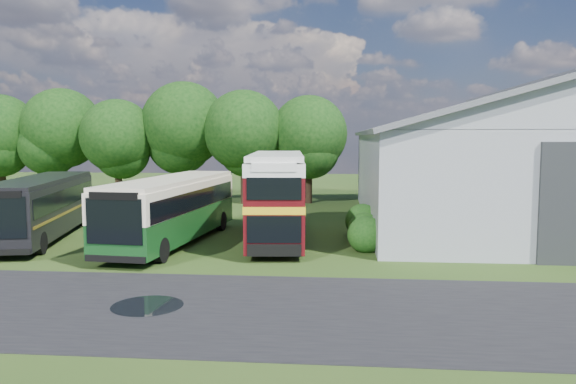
# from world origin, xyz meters

# --- Properties ---
(ground) EXTENTS (120.00, 120.00, 0.00)m
(ground) POSITION_xyz_m (0.00, 0.00, 0.00)
(ground) COLOR #213C13
(ground) RESTS_ON ground
(asphalt_road) EXTENTS (60.00, 8.00, 0.02)m
(asphalt_road) POSITION_xyz_m (3.00, -3.00, 0.00)
(asphalt_road) COLOR black
(asphalt_road) RESTS_ON ground
(puddle) EXTENTS (2.20, 2.20, 0.01)m
(puddle) POSITION_xyz_m (-1.50, -3.00, 0.00)
(puddle) COLOR black
(puddle) RESTS_ON ground
(storage_shed) EXTENTS (18.80, 24.80, 8.15)m
(storage_shed) POSITION_xyz_m (15.00, 15.98, 4.17)
(storage_shed) COLOR gray
(storage_shed) RESTS_ON ground
(tree_far_left) EXTENTS (6.12, 6.12, 8.64)m
(tree_far_left) POSITION_xyz_m (-23.00, 24.00, 5.56)
(tree_far_left) COLOR black
(tree_far_left) RESTS_ON ground
(tree_left_a) EXTENTS (6.46, 6.46, 9.12)m
(tree_left_a) POSITION_xyz_m (-18.00, 24.50, 5.87)
(tree_left_a) COLOR black
(tree_left_a) RESTS_ON ground
(tree_left_b) EXTENTS (5.78, 5.78, 8.16)m
(tree_left_b) POSITION_xyz_m (-13.00, 23.50, 5.25)
(tree_left_b) COLOR black
(tree_left_b) RESTS_ON ground
(tree_mid) EXTENTS (6.80, 6.80, 9.60)m
(tree_mid) POSITION_xyz_m (-8.00, 24.80, 6.18)
(tree_mid) COLOR black
(tree_mid) RESTS_ON ground
(tree_right_a) EXTENTS (6.26, 6.26, 8.83)m
(tree_right_a) POSITION_xyz_m (-3.00, 23.80, 5.69)
(tree_right_a) COLOR black
(tree_right_a) RESTS_ON ground
(tree_right_b) EXTENTS (5.98, 5.98, 8.45)m
(tree_right_b) POSITION_xyz_m (2.00, 24.60, 5.44)
(tree_right_b) COLOR black
(tree_right_b) RESTS_ON ground
(shrub_front) EXTENTS (1.70, 1.70, 1.70)m
(shrub_front) POSITION_xyz_m (5.60, 6.00, 0.00)
(shrub_front) COLOR #194714
(shrub_front) RESTS_ON ground
(shrub_mid) EXTENTS (1.60, 1.60, 1.60)m
(shrub_mid) POSITION_xyz_m (5.60, 8.00, 0.00)
(shrub_mid) COLOR #194714
(shrub_mid) RESTS_ON ground
(shrub_back) EXTENTS (1.80, 1.80, 1.80)m
(shrub_back) POSITION_xyz_m (5.60, 10.00, 0.00)
(shrub_back) COLOR #194714
(shrub_back) RESTS_ON ground
(bus_green_single) EXTENTS (3.80, 11.86, 3.22)m
(bus_green_single) POSITION_xyz_m (-3.72, 7.11, 1.71)
(bus_green_single) COLOR black
(bus_green_single) RESTS_ON ground
(bus_maroon_double) EXTENTS (3.46, 10.40, 4.39)m
(bus_maroon_double) POSITION_xyz_m (1.29, 8.22, 2.19)
(bus_maroon_double) COLOR black
(bus_maroon_double) RESTS_ON ground
(bus_dark_single) EXTENTS (4.94, 11.61, 3.12)m
(bus_dark_single) POSITION_xyz_m (-10.73, 7.69, 1.66)
(bus_dark_single) COLOR black
(bus_dark_single) RESTS_ON ground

